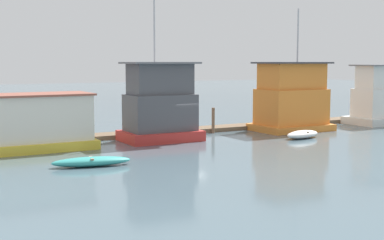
% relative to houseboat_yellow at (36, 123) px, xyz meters
% --- Properties ---
extents(ground_plane, '(200.00, 200.00, 0.00)m').
position_rel_houseboat_yellow_xyz_m(ground_plane, '(9.85, -0.41, -1.62)').
color(ground_plane, '#475B66').
extents(dock_walkway, '(51.00, 1.89, 0.30)m').
position_rel_houseboat_yellow_xyz_m(dock_walkway, '(9.85, 2.53, -1.47)').
color(dock_walkway, brown).
rests_on(dock_walkway, ground_plane).
extents(houseboat_yellow, '(6.79, 3.63, 3.35)m').
position_rel_houseboat_yellow_xyz_m(houseboat_yellow, '(0.00, 0.00, 0.00)').
color(houseboat_yellow, gold).
rests_on(houseboat_yellow, ground_plane).
extents(houseboat_red, '(5.05, 3.40, 9.22)m').
position_rel_houseboat_yellow_xyz_m(houseboat_red, '(8.09, -0.24, 0.72)').
color(houseboat_red, red).
rests_on(houseboat_red, ground_plane).
extents(houseboat_orange, '(5.67, 3.90, 9.22)m').
position_rel_houseboat_yellow_xyz_m(houseboat_orange, '(19.19, -0.16, 0.79)').
color(houseboat_orange, orange).
rests_on(houseboat_orange, ground_plane).
extents(houseboat_white, '(6.28, 3.54, 5.00)m').
position_rel_houseboat_yellow_xyz_m(houseboat_white, '(29.11, -0.21, 0.56)').
color(houseboat_white, white).
rests_on(houseboat_white, ground_plane).
extents(dinghy_teal, '(4.05, 1.76, 0.48)m').
position_rel_houseboat_yellow_xyz_m(dinghy_teal, '(1.26, -6.57, -1.38)').
color(dinghy_teal, teal).
rests_on(dinghy_teal, ground_plane).
extents(dinghy_white, '(3.08, 1.71, 0.54)m').
position_rel_houseboat_yellow_xyz_m(dinghy_white, '(17.13, -3.93, -1.35)').
color(dinghy_white, white).
rests_on(dinghy_white, ground_plane).
extents(mooring_post_near_right, '(0.23, 0.23, 1.88)m').
position_rel_houseboat_yellow_xyz_m(mooring_post_near_right, '(13.13, 1.33, -0.68)').
color(mooring_post_near_right, brown).
rests_on(mooring_post_near_right, ground_plane).
extents(mooring_post_far_right, '(0.32, 0.32, 1.89)m').
position_rel_houseboat_yellow_xyz_m(mooring_post_far_right, '(19.72, 1.33, -0.68)').
color(mooring_post_far_right, '#846B4C').
rests_on(mooring_post_far_right, ground_plane).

